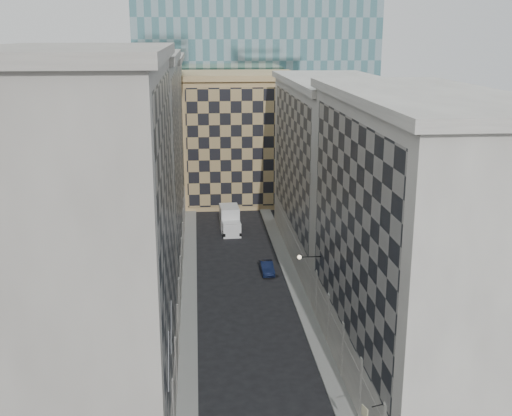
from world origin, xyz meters
TOP-DOWN VIEW (x-y plane):
  - sidewalk_west at (-5.25, 30.00)m, footprint 1.50×100.00m
  - sidewalk_east at (5.25, 30.00)m, footprint 1.50×100.00m
  - bldg_left_a at (-10.88, 11.00)m, footprint 10.80×22.80m
  - bldg_left_b at (-10.88, 33.00)m, footprint 10.80×22.80m
  - bldg_left_c at (-10.88, 55.00)m, footprint 10.80×22.80m
  - bldg_right_a at (10.88, 15.00)m, footprint 10.80×26.80m
  - bldg_right_b at (10.89, 42.00)m, footprint 10.80×28.80m
  - tan_block at (2.00, 67.90)m, footprint 16.80×14.80m
  - church_tower at (0.00, 82.00)m, footprint 7.20×7.20m
  - flagpoles_left at (-5.90, 6.00)m, footprint 0.10×6.33m
  - bracket_lamp at (4.38, 24.00)m, footprint 1.98×0.36m
  - box_truck at (-0.23, 51.49)m, footprint 2.54×5.74m
  - dark_car at (2.83, 36.50)m, footprint 1.40×3.72m
  - shop_sign at (4.98, 4.83)m, footprint 1.16×0.61m

SIDE VIEW (x-z plane):
  - sidewalk_west at x=-5.25m, z-range 0.00..0.15m
  - sidewalk_east at x=5.25m, z-range 0.00..0.15m
  - dark_car at x=2.83m, z-range 0.00..1.21m
  - box_truck at x=-0.23m, z-range -0.20..2.90m
  - shop_sign at x=4.98m, z-range 3.49..4.19m
  - bracket_lamp at x=4.38m, z-range 6.02..6.38m
  - flagpoles_left at x=-5.90m, z-range 6.83..9.17m
  - tan_block at x=2.00m, z-range 0.04..18.84m
  - bldg_right_b at x=10.89m, z-range 0.00..19.70m
  - bldg_right_a at x=10.88m, z-range -0.03..20.67m
  - bldg_left_c at x=-10.88m, z-range -0.02..21.68m
  - bldg_left_b at x=-10.88m, z-range -0.03..22.67m
  - bldg_left_a at x=-10.88m, z-range -0.03..23.67m
  - church_tower at x=0.00m, z-range 1.20..52.70m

